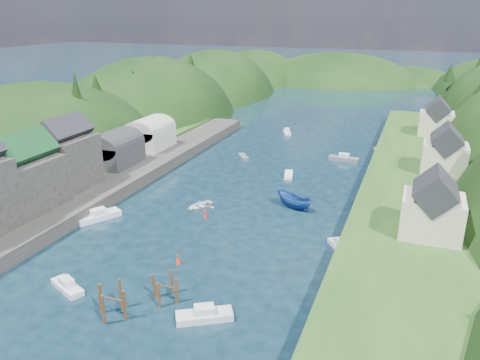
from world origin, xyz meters
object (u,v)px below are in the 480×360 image
at_px(piling_cluster_far, 165,291).
at_px(channel_buoy_near, 178,260).
at_px(channel_buoy_far, 205,214).
at_px(piling_cluster_near, 112,304).

distance_m(piling_cluster_far, channel_buoy_near, 7.47).
xyz_separation_m(piling_cluster_far, channel_buoy_near, (-2.36, 7.06, -0.63)).
bearing_deg(piling_cluster_far, channel_buoy_far, 103.78).
relative_size(piling_cluster_near, piling_cluster_far, 1.16).
distance_m(piling_cluster_near, piling_cluster_far, 5.45).
height_order(piling_cluster_near, channel_buoy_far, piling_cluster_near).
bearing_deg(channel_buoy_far, channel_buoy_near, -78.81).
bearing_deg(channel_buoy_near, piling_cluster_far, -71.54).
distance_m(channel_buoy_near, channel_buoy_far, 13.46).
height_order(piling_cluster_far, channel_buoy_far, piling_cluster_far).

